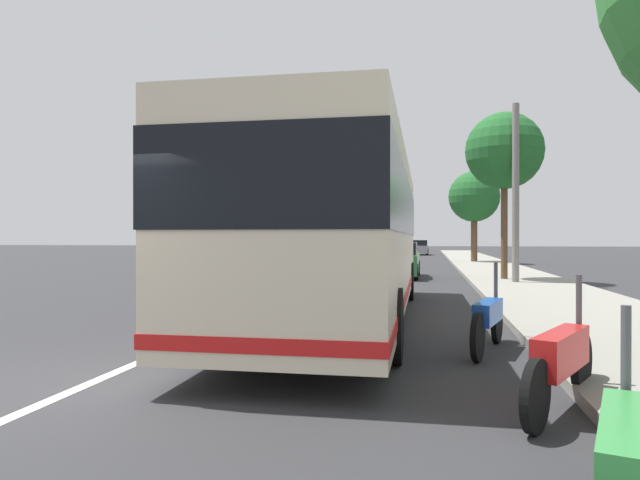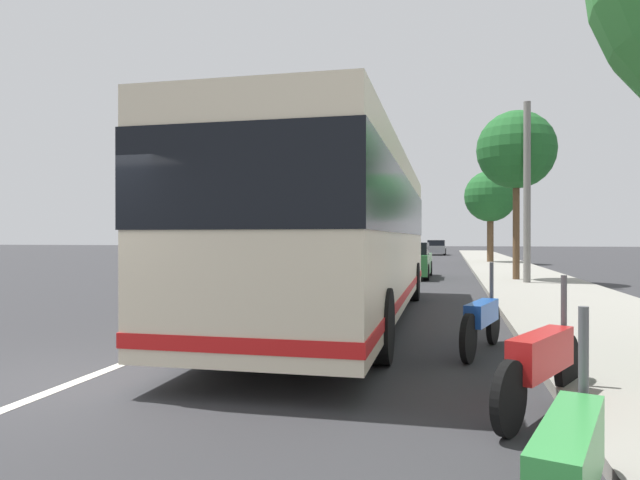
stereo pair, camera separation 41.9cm
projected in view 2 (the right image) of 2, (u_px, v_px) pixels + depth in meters
The scene contains 14 objects.
ground_plane at pixel (75, 382), 6.45m from camera, with size 220.00×220.00×0.00m, color #2D2D30.
sidewalk_curb at pixel (563, 299), 14.62m from camera, with size 110.00×3.60×0.14m, color gray.
lane_divider_line at pixel (301, 295), 16.20m from camera, with size 110.00×0.16×0.01m, color silver.
coach_bus at pixel (344, 228), 11.40m from camera, with size 12.12×2.71×3.23m.
motorcycle_angled at pixel (569, 474), 2.85m from camera, with size 2.08×0.73×1.24m.
motorcycle_nearest_curb at pixel (542, 362), 5.33m from camera, with size 2.04×1.08×1.27m.
motorcycle_mid_row at pixel (482, 320), 8.11m from camera, with size 2.12×0.67×1.28m.
car_far_distant at pixel (408, 261), 23.46m from camera, with size 4.50×1.86×1.47m.
car_ahead_same_lane at pixel (332, 253), 34.05m from camera, with size 4.17×1.98×1.54m.
car_behind_bus at pixel (365, 249), 46.04m from camera, with size 3.94×1.86×1.51m.
car_side_street at pixel (436, 248), 54.68m from camera, with size 4.54×1.83×1.44m.
roadside_tree_mid_block at pixel (516, 151), 20.66m from camera, with size 2.84×2.84×6.31m.
roadside_tree_far_block at pixel (490, 197), 35.93m from camera, with size 3.25×3.25×5.94m.
utility_pole at pixel (527, 194), 19.19m from camera, with size 0.24×0.24×6.29m, color slate.
Camera 2 is at (-5.65, -4.18, 1.65)m, focal length 31.74 mm.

